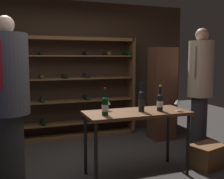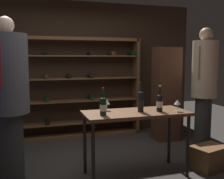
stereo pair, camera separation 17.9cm
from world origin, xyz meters
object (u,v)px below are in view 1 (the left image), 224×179
Objects in this scene: display_cabinet at (162,94)px; wine_glass_stemmed_center at (177,102)px; wine_bottle_black_capsule at (105,106)px; tasting_table at (137,118)px; person_guest_khaki at (200,82)px; person_host_in_suit at (8,94)px; wine_crate at (208,156)px; wine_rack at (51,89)px; wine_bottle_amber_reserve at (141,101)px; wine_bottle_green_slim at (160,102)px; wine_glass_stemmed_right at (107,102)px.

display_cabinet is 1.58m from wine_glass_stemmed_center.
tasting_table is at bearing 10.78° from wine_bottle_black_capsule.
person_guest_khaki reaches higher than tasting_table.
wine_crate is (2.61, -0.36, -0.95)m from person_host_in_suit.
wine_rack is 2.53m from wine_glass_stemmed_center.
wine_crate is at bearing -4.88° from wine_bottle_amber_reserve.
tasting_table is 0.24m from wine_bottle_amber_reserve.
wine_bottle_green_slim is 2.21× the size of wine_glass_stemmed_right.
person_guest_khaki is 1.17× the size of display_cabinet.
tasting_table is at bearing 174.27° from wine_crate.
person_host_in_suit is 1.88m from wine_bottle_green_slim.
wine_rack is 21.11× the size of wine_glass_stemmed_right.
wine_bottle_black_capsule is (-1.98, -0.79, -0.16)m from person_guest_khaki.
tasting_table is 8.83× the size of wine_glass_stemmed_right.
wine_glass_stemmed_center is (-1.00, -0.84, -0.17)m from person_guest_khaki.
display_cabinet reaches higher than wine_bottle_black_capsule.
wine_bottle_amber_reserve is (1.60, -0.27, -0.13)m from person_host_in_suit.
wine_bottle_amber_reserve is at bearing -129.03° from display_cabinet.
wine_rack is 2.36m from wine_bottle_green_slim.
wine_rack is 2.08m from display_cabinet.
wine_glass_stemmed_right is (1.21, -0.06, -0.16)m from person_host_in_suit.
tasting_table reaches higher than wine_crate.
wine_bottle_green_slim reaches higher than wine_glass_stemmed_center.
person_guest_khaki is at bearing 32.25° from wine_bottle_green_slim.
wine_bottle_green_slim reaches higher than wine_glass_stemmed_right.
person_host_in_suit is 5.35× the size of wine_bottle_amber_reserve.
wine_glass_stemmed_right is at bearing 157.36° from wine_bottle_green_slim.
person_guest_khaki is 2.13m from wine_bottle_black_capsule.
wine_rack reaches higher than wine_bottle_amber_reserve.
wine_crate is 0.28× the size of display_cabinet.
person_guest_khaki is 1.31m from wine_glass_stemmed_center.
wine_bottle_black_capsule is 2.19× the size of wine_glass_stemmed_right.
wine_rack is 1.90m from person_host_in_suit.
person_guest_khaki reaches higher than wine_bottle_black_capsule.
wine_rack is 6.72× the size of wine_crate.
wine_bottle_amber_reserve is 0.48m from wine_glass_stemmed_center.
person_guest_khaki reaches higher than wine_rack.
wine_bottle_amber_reserve is (-1.09, -1.34, 0.12)m from display_cabinet.
person_host_in_suit reaches higher than tasting_table.
wine_bottle_green_slim is at bearing -23.44° from person_host_in_suit.
wine_bottle_black_capsule is at bearing -172.58° from wine_bottle_amber_reserve.
wine_crate is 3.13× the size of wine_glass_stemmed_center.
display_cabinet is at bearing 58.73° from wine_bottle_green_slim.
person_guest_khaki is 1.92m from wine_glass_stemmed_right.
tasting_table is 3.58× the size of wine_bottle_amber_reserve.
person_host_in_suit is 6.01× the size of wine_bottle_black_capsule.
wine_rack is at bearing 105.16° from wine_glass_stemmed_right.
tasting_table is 0.78× the size of display_cabinet.
wine_bottle_amber_reserve is 0.45m from wine_glass_stemmed_right.
wine_rack is 2.68m from person_guest_khaki.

